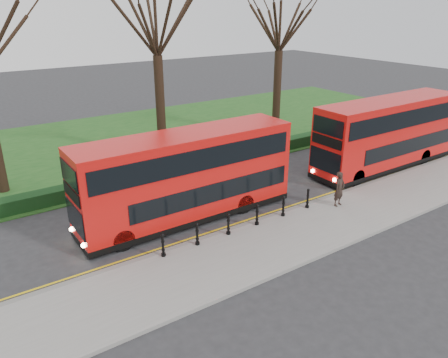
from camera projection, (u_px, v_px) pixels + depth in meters
ground at (220, 223)px, 21.16m from camera, size 120.00×120.00×0.00m
pavement at (259, 248)px, 18.83m from camera, size 60.00×4.00×0.15m
kerb at (232, 230)px, 20.36m from camera, size 60.00×0.25×0.16m
grass_verge at (109, 145)px, 32.64m from camera, size 60.00×18.00×0.06m
hedge at (157, 173)px, 26.22m from camera, size 60.00×0.90×0.80m
yellow_line_outer at (228, 228)px, 20.62m from camera, size 60.00×0.10×0.01m
yellow_line_inner at (226, 227)px, 20.77m from camera, size 60.00×0.10×0.01m
tree_mid at (155, 18)px, 26.46m from camera, size 7.97×7.97×12.46m
tree_right at (280, 20)px, 31.80m from camera, size 7.67×7.67×11.98m
bollard_row at (243, 220)px, 20.08m from camera, size 8.35×0.15×1.00m
bus_lead at (187, 177)px, 20.85m from camera, size 10.84×2.49×4.31m
bus_rear at (387, 134)px, 27.50m from camera, size 11.06×2.54×4.40m
pedestrian at (339, 189)px, 22.32m from camera, size 0.72×0.53×1.83m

